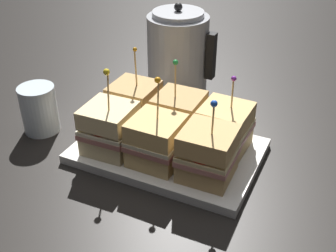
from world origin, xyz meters
The scene contains 10 objects.
ground_plane centered at (0.00, 0.00, 0.00)m, with size 6.00×6.00×0.00m, color black.
serving_platter centered at (0.00, 0.00, 0.01)m, with size 0.36×0.23×0.02m.
sandwich_front_left centered at (-0.10, -0.05, 0.07)m, with size 0.10×0.10×0.18m.
sandwich_front_center centered at (0.00, -0.05, 0.06)m, with size 0.10×0.10×0.17m.
sandwich_front_right centered at (0.10, -0.05, 0.07)m, with size 0.10×0.10×0.16m.
sandwich_back_left centered at (-0.10, 0.05, 0.06)m, with size 0.10×0.10×0.18m.
sandwich_back_center centered at (0.00, 0.05, 0.06)m, with size 0.10×0.10×0.17m.
sandwich_back_right centered at (0.10, 0.05, 0.06)m, with size 0.10×0.10×0.15m.
kettle_steel centered at (-0.10, 0.28, 0.10)m, with size 0.17×0.15×0.22m.
drinking_glass centered at (-0.29, -0.03, 0.05)m, with size 0.08×0.08×0.10m.
Camera 1 is at (0.29, -0.62, 0.50)m, focal length 45.00 mm.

